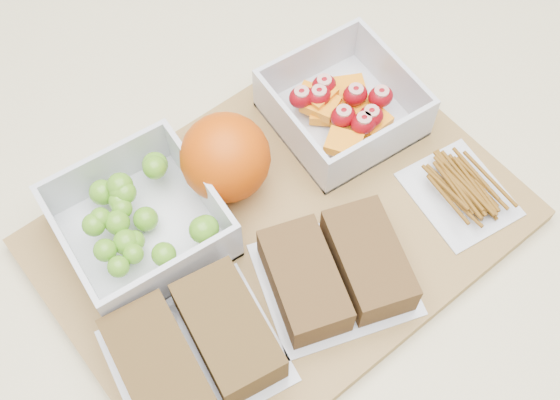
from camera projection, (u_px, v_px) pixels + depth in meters
The scene contains 8 objects.
counter at pixel (278, 353), 1.07m from camera, with size 1.20×0.90×0.90m, color beige.
cutting_board at pixel (282, 229), 0.66m from camera, with size 0.42×0.30×0.02m, color olive.
grape_container at pixel (140, 221), 0.63m from camera, with size 0.13×0.13×0.06m.
fruit_container at pixel (342, 108), 0.69m from camera, with size 0.13×0.13×0.05m.
orange at pixel (225, 158), 0.64m from camera, with size 0.08×0.08×0.08m, color #D64A05.
sandwich_bag_left at pixel (194, 349), 0.57m from camera, with size 0.15×0.13×0.04m.
sandwich_bag_center at pixel (336, 271), 0.61m from camera, with size 0.15×0.14×0.04m.
pretzel_bag at pixel (461, 189), 0.66m from camera, with size 0.09×0.10×0.02m.
Camera 1 is at (-0.17, -0.27, 1.49)m, focal length 45.00 mm.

